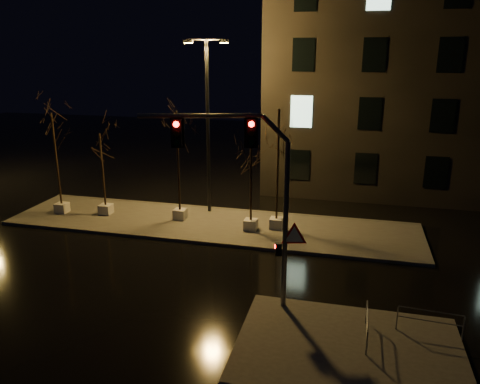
# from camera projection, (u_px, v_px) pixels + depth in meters

# --- Properties ---
(ground) EXTENTS (90.00, 90.00, 0.00)m
(ground) POSITION_uv_depth(u_px,v_px,m) (167.00, 275.00, 19.60)
(ground) COLOR black
(ground) RESTS_ON ground
(median) EXTENTS (22.00, 5.00, 0.15)m
(median) POSITION_uv_depth(u_px,v_px,m) (210.00, 224.00, 25.16)
(median) COLOR #47443F
(median) RESTS_ON ground
(sidewalk_corner) EXTENTS (7.00, 5.00, 0.15)m
(sidewalk_corner) POSITION_uv_depth(u_px,v_px,m) (349.00, 349.00, 14.60)
(sidewalk_corner) COLOR #47443F
(sidewalk_corner) RESTS_ON ground
(building) EXTENTS (25.00, 12.00, 15.00)m
(building) POSITION_uv_depth(u_px,v_px,m) (464.00, 75.00, 30.95)
(building) COLOR black
(building) RESTS_ON ground
(tree_0) EXTENTS (1.80, 1.80, 5.82)m
(tree_0) POSITION_uv_depth(u_px,v_px,m) (54.00, 136.00, 25.51)
(tree_0) COLOR beige
(tree_0) RESTS_ON median
(tree_1) EXTENTS (1.80, 1.80, 4.70)m
(tree_1) POSITION_uv_depth(u_px,v_px,m) (101.00, 152.00, 25.52)
(tree_1) COLOR beige
(tree_1) RESTS_ON median
(tree_2) EXTENTS (1.80, 1.80, 6.06)m
(tree_2) POSITION_uv_depth(u_px,v_px,m) (177.00, 136.00, 24.43)
(tree_2) COLOR beige
(tree_2) RESTS_ON median
(tree_3) EXTENTS (1.80, 1.80, 4.59)m
(tree_3) POSITION_uv_depth(u_px,v_px,m) (251.00, 164.00, 23.17)
(tree_3) COLOR beige
(tree_3) RESTS_ON median
(tree_4) EXTENTS (1.80, 1.80, 6.33)m
(tree_4) POSITION_uv_depth(u_px,v_px,m) (278.00, 137.00, 23.00)
(tree_4) COLOR beige
(tree_4) RESTS_ON median
(traffic_signal_mast) EXTENTS (5.53, 1.46, 6.93)m
(traffic_signal_mast) POSITION_uv_depth(u_px,v_px,m) (253.00, 185.00, 15.66)
(traffic_signal_mast) COLOR slate
(traffic_signal_mast) RESTS_ON sidewalk_corner
(streetlight_main) EXTENTS (2.37, 0.61, 9.49)m
(streetlight_main) POSITION_uv_depth(u_px,v_px,m) (208.00, 116.00, 25.43)
(streetlight_main) COLOR black
(streetlight_main) RESTS_ON median
(guard_rail_a) EXTENTS (2.04, 0.19, 0.88)m
(guard_rail_a) POSITION_uv_depth(u_px,v_px,m) (430.00, 319.00, 15.06)
(guard_rail_a) COLOR slate
(guard_rail_a) RESTS_ON sidewalk_corner
(guard_rail_b) EXTENTS (0.05, 1.84, 0.87)m
(guard_rail_b) POSITION_uv_depth(u_px,v_px,m) (367.00, 323.00, 14.87)
(guard_rail_b) COLOR slate
(guard_rail_b) RESTS_ON sidewalk_corner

